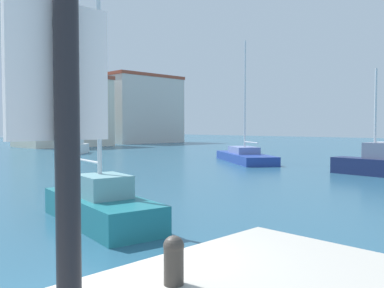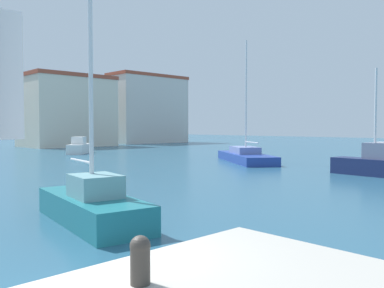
{
  "view_description": "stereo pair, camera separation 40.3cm",
  "coord_description": "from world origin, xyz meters",
  "px_view_note": "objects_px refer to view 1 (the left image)",
  "views": [
    {
      "loc": [
        -2.57,
        -4.55,
        2.65
      ],
      "look_at": [
        15.86,
        14.11,
        1.55
      ],
      "focal_mm": 38.5,
      "sensor_mm": 36.0,
      "label": 1
    },
    {
      "loc": [
        -2.28,
        -4.83,
        2.65
      ],
      "look_at": [
        15.86,
        14.11,
        1.55
      ],
      "focal_mm": 38.5,
      "sensor_mm": 36.0,
      "label": 2
    }
  ],
  "objects_px": {
    "motorboat_white_distant_north": "(77,147)",
    "sailboat_navy_mid_harbor": "(375,164)",
    "mooring_bollard": "(174,258)",
    "sailboat_teal_behind_lamppost": "(101,204)",
    "sailboat_blue_far_right": "(244,156)"
  },
  "relations": [
    {
      "from": "motorboat_white_distant_north",
      "to": "sailboat_blue_far_right",
      "type": "bearing_deg",
      "value": -76.29
    },
    {
      "from": "motorboat_white_distant_north",
      "to": "mooring_bollard",
      "type": "bearing_deg",
      "value": -117.55
    },
    {
      "from": "sailboat_teal_behind_lamppost",
      "to": "sailboat_navy_mid_harbor",
      "type": "bearing_deg",
      "value": -3.0
    },
    {
      "from": "mooring_bollard",
      "to": "sailboat_navy_mid_harbor",
      "type": "height_order",
      "value": "sailboat_navy_mid_harbor"
    },
    {
      "from": "mooring_bollard",
      "to": "sailboat_teal_behind_lamppost",
      "type": "relative_size",
      "value": 0.06
    },
    {
      "from": "motorboat_white_distant_north",
      "to": "sailboat_blue_far_right",
      "type": "height_order",
      "value": "sailboat_blue_far_right"
    },
    {
      "from": "motorboat_white_distant_north",
      "to": "sailboat_navy_mid_harbor",
      "type": "bearing_deg",
      "value": -85.21
    },
    {
      "from": "sailboat_teal_behind_lamppost",
      "to": "sailboat_blue_far_right",
      "type": "bearing_deg",
      "value": 27.28
    },
    {
      "from": "mooring_bollard",
      "to": "sailboat_blue_far_right",
      "type": "height_order",
      "value": "sailboat_blue_far_right"
    },
    {
      "from": "mooring_bollard",
      "to": "motorboat_white_distant_north",
      "type": "xyz_separation_m",
      "value": [
        17.59,
        33.71,
        -0.72
      ]
    },
    {
      "from": "sailboat_navy_mid_harbor",
      "to": "sailboat_blue_far_right",
      "type": "relative_size",
      "value": 0.64
    },
    {
      "from": "mooring_bollard",
      "to": "sailboat_blue_far_right",
      "type": "bearing_deg",
      "value": 36.58
    },
    {
      "from": "sailboat_teal_behind_lamppost",
      "to": "motorboat_white_distant_north",
      "type": "height_order",
      "value": "sailboat_teal_behind_lamppost"
    },
    {
      "from": "mooring_bollard",
      "to": "motorboat_white_distant_north",
      "type": "relative_size",
      "value": 0.12
    },
    {
      "from": "mooring_bollard",
      "to": "sailboat_navy_mid_harbor",
      "type": "xyz_separation_m",
      "value": [
        19.92,
        5.79,
        -0.71
      ]
    }
  ]
}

